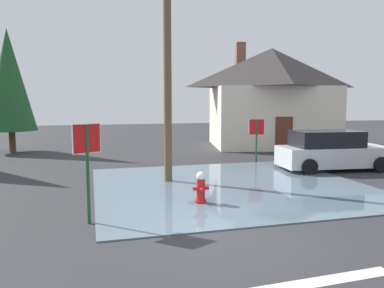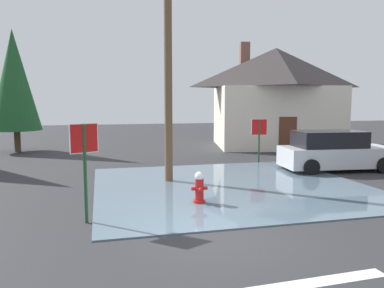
# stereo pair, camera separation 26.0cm
# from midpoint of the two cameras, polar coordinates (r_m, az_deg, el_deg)

# --- Properties ---
(ground_plane) EXTENTS (80.00, 80.00, 0.10)m
(ground_plane) POSITION_cam_midpoint_polar(r_m,az_deg,el_deg) (8.40, 5.50, -13.91)
(ground_plane) COLOR #2D2D30
(flood_puddle) EXTENTS (9.02, 8.36, 0.04)m
(flood_puddle) POSITION_cam_midpoint_polar(r_m,az_deg,el_deg) (12.94, 6.43, -6.28)
(flood_puddle) COLOR slate
(flood_puddle) RESTS_ON ground
(lane_stop_bar) EXTENTS (3.15, 0.42, 0.01)m
(lane_stop_bar) POSITION_cam_midpoint_polar(r_m,az_deg,el_deg) (6.57, 17.28, -19.75)
(lane_stop_bar) COLOR silver
(lane_stop_bar) RESTS_ON ground
(stop_sign_near) EXTENTS (0.63, 0.32, 2.37)m
(stop_sign_near) POSITION_cam_midpoint_polar(r_m,az_deg,el_deg) (9.03, -15.25, -1.31)
(stop_sign_near) COLOR #1E4C28
(stop_sign_near) RESTS_ON ground
(fire_hydrant) EXTENTS (0.46, 0.40, 0.92)m
(fire_hydrant) POSITION_cam_midpoint_polar(r_m,az_deg,el_deg) (10.59, 1.84, -6.73)
(fire_hydrant) COLOR red
(fire_hydrant) RESTS_ON ground
(utility_pole) EXTENTS (1.60, 0.28, 8.18)m
(utility_pole) POSITION_cam_midpoint_polar(r_m,az_deg,el_deg) (13.32, -3.09, 12.50)
(utility_pole) COLOR brown
(utility_pole) RESTS_ON ground
(stop_sign_far) EXTENTS (0.76, 0.11, 2.06)m
(stop_sign_far) POSITION_cam_midpoint_polar(r_m,az_deg,el_deg) (17.83, 10.59, 1.87)
(stop_sign_far) COLOR #1E4C28
(stop_sign_far) RESTS_ON ground
(house) EXTENTS (8.86, 7.64, 6.69)m
(house) POSITION_cam_midpoint_polar(r_m,az_deg,el_deg) (24.64, 12.82, 7.18)
(house) COLOR silver
(house) RESTS_ON ground
(parked_car) EXTENTS (4.71, 2.32, 1.65)m
(parked_car) POSITION_cam_midpoint_polar(r_m,az_deg,el_deg) (16.73, 21.26, -1.09)
(parked_car) COLOR silver
(parked_car) RESTS_ON ground
(pine_tree_mid_left) EXTENTS (2.74, 2.74, 6.86)m
(pine_tree_mid_left) POSITION_cam_midpoint_polar(r_m,az_deg,el_deg) (23.39, -25.14, 8.77)
(pine_tree_mid_left) COLOR #4C3823
(pine_tree_mid_left) RESTS_ON ground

